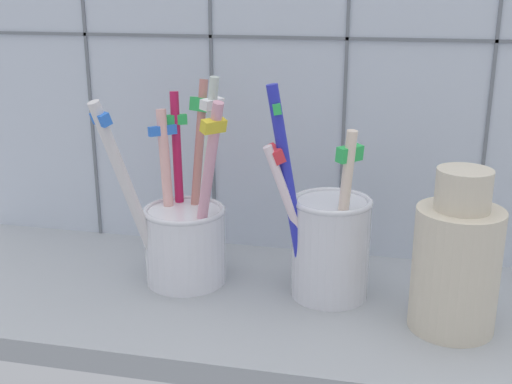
{
  "coord_description": "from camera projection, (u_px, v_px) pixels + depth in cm",
  "views": [
    {
      "loc": [
        11.29,
        -49.31,
        27.63
      ],
      "look_at": [
        0.0,
        1.77,
        10.85
      ],
      "focal_mm": 45.59,
      "sensor_mm": 36.0,
      "label": 1
    }
  ],
  "objects": [
    {
      "name": "toothbrush_cup_left",
      "position": [
        184.0,
        232.0,
        0.58
      ],
      "size": [
        10.76,
        10.02,
        18.63
      ],
      "color": "white",
      "rests_on": "counter_slab"
    },
    {
      "name": "toothbrush_cup_right",
      "position": [
        328.0,
        242.0,
        0.55
      ],
      "size": [
        9.0,
        7.0,
        18.38
      ],
      "color": "silver",
      "rests_on": "counter_slab"
    },
    {
      "name": "tile_wall_back",
      "position": [
        280.0,
        41.0,
        0.61
      ],
      "size": [
        64.0,
        2.2,
        45.0
      ],
      "color": "silver",
      "rests_on": "ground"
    },
    {
      "name": "ceramic_vase",
      "position": [
        456.0,
        261.0,
        0.49
      ],
      "size": [
        6.57,
        6.57,
        12.82
      ],
      "color": "beige",
      "rests_on": "counter_slab"
    },
    {
      "name": "counter_slab",
      "position": [
        252.0,
        306.0,
        0.56
      ],
      "size": [
        64.0,
        22.0,
        2.0
      ],
      "primitive_type": "cube",
      "color": "#9EA3A8",
      "rests_on": "ground"
    }
  ]
}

